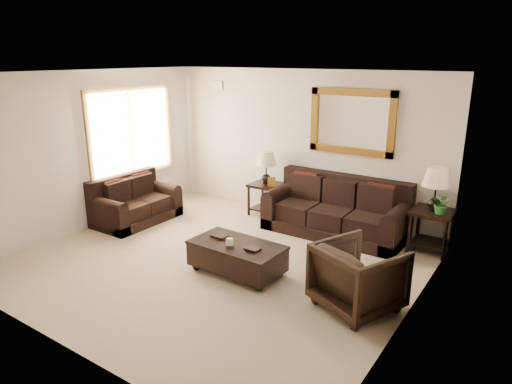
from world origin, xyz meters
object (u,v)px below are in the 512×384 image
Objects in this scene: end_table_right at (435,197)px; coffee_table at (237,255)px; armchair at (358,274)px; loveseat at (134,205)px; end_table_left at (266,174)px; sofa at (336,213)px.

coffee_table is (-2.03, -2.28, -0.60)m from end_table_right.
coffee_table is 1.47× the size of armchair.
coffee_table is at bearing -103.05° from loveseat.
end_table_left is 0.92× the size of end_table_right.
coffee_table is at bearing -66.44° from end_table_left.
coffee_table is (1.01, -2.31, -0.52)m from end_table_left.
loveseat is 5.14m from end_table_right.
coffee_table is (2.80, -0.65, -0.03)m from loveseat.
sofa is at bearing -36.54° from armchair.
sofa is 3.64m from loveseat.
sofa is 1.62m from end_table_right.
end_table_right is 2.28m from armchair.
armchair is at bearing 3.76° from coffee_table.
end_table_left is at bearing -16.20° from armchair.
end_table_left is 3.04m from end_table_right.
end_table_left reaches higher than coffee_table.
loveseat is 1.13× the size of coffee_table.
sofa reaches higher than armchair.
loveseat is 2.88m from coffee_table.
loveseat is at bearing -161.35° from end_table_right.
end_table_right reaches higher than loveseat.
sofa is 1.92× the size of end_table_left.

